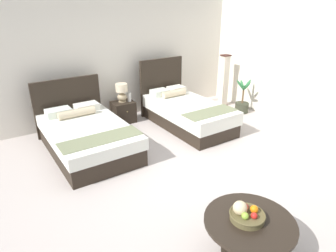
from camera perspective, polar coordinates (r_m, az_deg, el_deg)
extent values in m
cube|color=#BEB1AB|center=(4.95, 4.28, -9.45)|extent=(10.01, 9.86, 0.02)
cube|color=silver|center=(7.04, -10.76, 12.36)|extent=(10.01, 0.12, 2.73)
cube|color=silver|center=(6.93, 24.97, 10.45)|extent=(0.12, 5.46, 2.73)
cube|color=black|center=(5.75, -14.81, -3.35)|extent=(1.37, 2.13, 0.31)
cube|color=white|center=(5.64, -15.08, -0.96)|extent=(1.41, 2.17, 0.22)
cube|color=black|center=(6.54, -18.43, 3.61)|extent=(1.38, 0.11, 1.17)
cube|color=white|center=(6.21, -20.17, 2.45)|extent=(0.48, 0.32, 0.14)
cube|color=white|center=(6.35, -15.25, 3.53)|extent=(0.48, 0.32, 0.14)
cylinder|color=beige|center=(6.05, -17.01, 2.40)|extent=(0.72, 0.18, 0.15)
cube|color=gray|center=(5.02, -12.65, -2.37)|extent=(1.37, 0.49, 0.01)
cube|color=black|center=(6.66, 3.86, 1.05)|extent=(1.14, 2.15, 0.28)
cube|color=white|center=(6.56, 3.93, 3.28)|extent=(1.18, 2.19, 0.27)
cube|color=black|center=(7.33, -1.24, 7.59)|extent=(1.15, 0.10, 1.34)
cube|color=white|center=(6.98, -1.57, 6.38)|extent=(0.40, 0.31, 0.14)
cube|color=white|center=(7.24, 1.60, 6.98)|extent=(0.40, 0.31, 0.14)
cylinder|color=beige|center=(6.92, 1.16, 6.25)|extent=(0.59, 0.17, 0.15)
cube|color=gray|center=(6.01, 8.05, 2.62)|extent=(1.14, 0.47, 0.01)
cube|color=black|center=(6.94, -8.51, 2.68)|extent=(0.49, 0.41, 0.48)
sphere|color=tan|center=(6.73, -7.79, 2.70)|extent=(0.02, 0.02, 0.02)
cylinder|color=tan|center=(6.87, -8.70, 4.70)|extent=(0.17, 0.17, 0.02)
ellipsoid|color=tan|center=(6.84, -8.75, 5.48)|extent=(0.21, 0.21, 0.18)
cylinder|color=#99844C|center=(6.81, -8.81, 6.36)|extent=(0.02, 0.02, 0.04)
cylinder|color=beige|center=(6.78, -8.87, 7.24)|extent=(0.26, 0.26, 0.18)
cylinder|color=silver|center=(6.85, -7.42, 5.49)|extent=(0.08, 0.08, 0.20)
torus|color=silver|center=(6.82, -7.46, 6.34)|extent=(0.08, 0.08, 0.01)
cylinder|color=black|center=(3.78, 14.61, -22.18)|extent=(0.56, 0.56, 0.02)
cylinder|color=black|center=(3.65, 14.94, -19.97)|extent=(0.10, 0.10, 0.42)
cylinder|color=black|center=(3.50, 15.34, -17.24)|extent=(0.99, 0.99, 0.04)
cylinder|color=brown|center=(3.47, 14.83, -16.37)|extent=(0.37, 0.37, 0.07)
torus|color=brown|center=(3.45, 14.90, -15.92)|extent=(0.39, 0.39, 0.02)
sphere|color=orange|center=(3.47, 16.10, -15.02)|extent=(0.09, 0.09, 0.09)
sphere|color=red|center=(3.49, 14.52, -14.69)|extent=(0.07, 0.07, 0.07)
sphere|color=beige|center=(3.40, 13.58, -14.94)|extent=(0.15, 0.15, 0.15)
sphere|color=#8DB539|center=(3.37, 14.50, -16.28)|extent=(0.08, 0.08, 0.08)
sphere|color=red|center=(3.40, 16.11, -16.12)|extent=(0.07, 0.07, 0.07)
cube|color=#3C1B16|center=(8.14, 10.27, 3.99)|extent=(0.21, 0.21, 0.03)
cube|color=beige|center=(7.95, 10.61, 8.46)|extent=(0.17, 0.17, 1.28)
cube|color=#3C1B16|center=(7.81, 10.97, 13.10)|extent=(0.21, 0.21, 0.02)
cylinder|color=#383B2B|center=(7.72, 13.88, 3.44)|extent=(0.33, 0.33, 0.24)
cylinder|color=brown|center=(7.63, 14.09, 5.51)|extent=(0.04, 0.04, 0.34)
ellipsoid|color=#357945|center=(7.63, 14.87, 7.64)|extent=(0.26, 0.06, 0.26)
ellipsoid|color=#357945|center=(7.65, 13.99, 7.64)|extent=(0.14, 0.25, 0.25)
ellipsoid|color=#357945|center=(7.51, 13.62, 7.62)|extent=(0.22, 0.15, 0.29)
ellipsoid|color=#357945|center=(7.43, 14.29, 7.09)|extent=(0.22, 0.25, 0.25)
ellipsoid|color=#357945|center=(7.50, 14.83, 7.40)|extent=(0.08, 0.22, 0.27)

